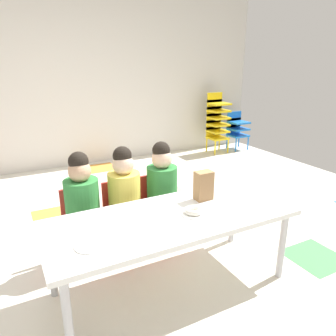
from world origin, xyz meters
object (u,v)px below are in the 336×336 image
Objects in this scene: kid_chair_blue_stack at (237,128)px; paper_plate_near_edge at (194,214)px; craft_table at (171,222)px; kid_chair_yellow_stack at (217,120)px; seated_child_near_camera at (82,199)px; seated_child_middle_seat at (124,191)px; paper_plate_center_table at (90,245)px; seated_child_far_right at (162,184)px; paper_bag_brown at (204,186)px; donut_powdered_on_plate at (194,210)px.

paper_plate_near_edge is (-2.76, -2.91, 0.17)m from kid_chair_blue_stack.
kid_chair_yellow_stack is (2.45, 2.87, 0.07)m from craft_table.
kid_chair_yellow_stack is at bearing 38.15° from seated_child_near_camera.
paper_plate_center_table is at bearing -123.32° from seated_child_middle_seat.
kid_chair_yellow_stack reaches higher than kid_chair_blue_stack.
paper_plate_center_table reaches higher than craft_table.
paper_plate_near_edge reaches higher than craft_table.
paper_plate_near_edge is (-0.07, -0.63, 0.01)m from seated_child_far_right.
seated_child_near_camera is 0.34m from seated_child_middle_seat.
kid_chair_blue_stack is (2.69, 2.29, -0.16)m from seated_child_far_right.
seated_child_near_camera is at bearing 151.32° from paper_bag_brown.
kid_chair_blue_stack is at bearing 46.83° from paper_bag_brown.
seated_child_middle_seat is at bearing -138.36° from kid_chair_yellow_stack.
craft_table is at bearing 161.39° from donut_powdered_on_plate.
kid_chair_yellow_stack is 0.49m from kid_chair_blue_stack.
seated_child_far_right reaches higher than paper_bag_brown.
seated_child_middle_seat reaches higher than paper_plate_center_table.
seated_child_near_camera is 0.88m from paper_plate_near_edge.
seated_child_near_camera is 4.17× the size of paper_bag_brown.
seated_child_far_right is 4.17× the size of paper_bag_brown.
paper_plate_near_edge is (0.27, -0.63, 0.01)m from seated_child_middle_seat.
paper_bag_brown is 0.97m from paper_plate_center_table.
paper_bag_brown is at bearing 42.76° from donut_powdered_on_plate.
seated_child_far_right is at bearing 83.94° from paper_plate_near_edge.
kid_chair_yellow_stack is 4.73× the size of paper_bag_brown.
kid_chair_yellow_stack reaches higher than paper_bag_brown.
kid_chair_blue_stack is 3.78× the size of paper_plate_near_edge.
seated_child_middle_seat is at bearing 56.68° from paper_plate_center_table.
paper_bag_brown is (0.47, -0.44, 0.11)m from seated_child_middle_seat.
donut_powdered_on_plate is at bearing -18.61° from craft_table.
paper_plate_center_table is at bearing -138.91° from seated_child_far_right.
seated_child_middle_seat reaches higher than kid_chair_blue_stack.
kid_chair_blue_stack is 4.59m from paper_plate_center_table.
paper_plate_near_edge is at bearing -96.06° from seated_child_far_right.
seated_child_near_camera is at bearing -141.85° from kid_chair_yellow_stack.
seated_child_far_right reaches higher than paper_plate_near_edge.
paper_plate_center_table is (-0.12, -0.69, 0.01)m from seated_child_near_camera.
paper_bag_brown is (0.13, -0.44, 0.11)m from seated_child_far_right.
donut_powdered_on_plate is at bearing -133.44° from kid_chair_blue_stack.
paper_plate_near_edge and paper_plate_center_table have the same top height.
seated_child_middle_seat is at bearing 113.64° from paper_plate_near_edge.
craft_table is 0.62m from seated_child_far_right.
paper_plate_center_table is (-3.49, -2.98, 0.17)m from kid_chair_blue_stack.
seated_child_near_camera is 4.08m from kid_chair_blue_stack.
kid_chair_yellow_stack is 8.14× the size of donut_powdered_on_plate.
donut_powdered_on_plate is at bearing -66.36° from seated_child_middle_seat.
kid_chair_blue_stack is (2.91, 2.86, -0.12)m from craft_table.
kid_chair_blue_stack is at bearing 40.36° from seated_child_far_right.
paper_plate_near_edge is 0.73m from paper_plate_center_table.
kid_chair_yellow_stack reaches higher than seated_child_middle_seat.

